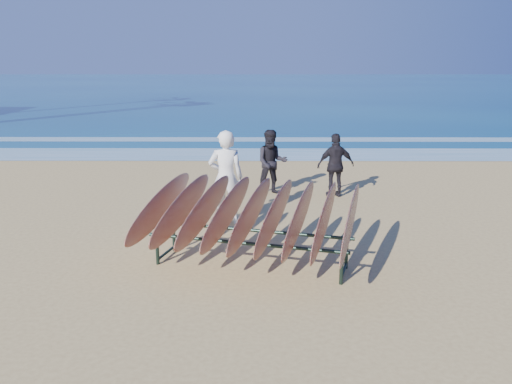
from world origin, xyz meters
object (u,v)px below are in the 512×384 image
person_white (226,178)px  person_dark_a (272,162)px  surfboard_rack (251,214)px  person_dark_b (336,165)px

person_white → person_dark_a: size_ratio=1.20×
surfboard_rack → person_dark_b: person_dark_b is taller
person_dark_b → person_white: bearing=32.0°
surfboard_rack → person_dark_b: bearing=81.9°
person_dark_a → person_dark_b: bearing=-12.8°
surfboard_rack → person_dark_b: (1.95, 4.52, -0.11)m
person_white → person_dark_b: person_white is taller
surfboard_rack → person_dark_a: 4.76m
surfboard_rack → person_dark_b: size_ratio=2.44×
surfboard_rack → person_dark_a: (0.43, 4.74, -0.08)m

